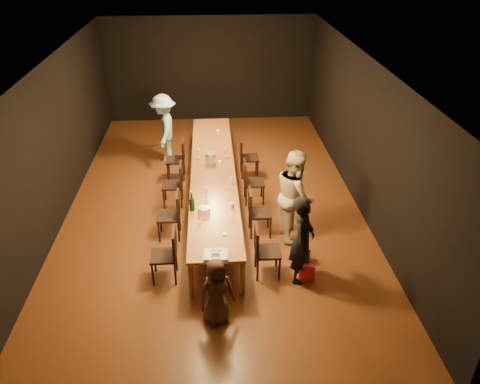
{
  "coord_description": "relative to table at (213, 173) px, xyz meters",
  "views": [
    {
      "loc": [
        -0.02,
        -8.55,
        5.1
      ],
      "look_at": [
        0.46,
        -1.35,
        1.0
      ],
      "focal_mm": 35.0,
      "sensor_mm": 36.0,
      "label": 1
    }
  ],
  "objects": [
    {
      "name": "wineglass_3",
      "position": [
        0.34,
        -0.69,
        0.15
      ],
      "size": [
        0.06,
        0.06,
        0.21
      ],
      "primitive_type": null,
      "color": "beige",
      "rests_on": "table"
    },
    {
      "name": "birthday_cake",
      "position": [
        -0.01,
        -2.9,
        0.09
      ],
      "size": [
        0.37,
        0.3,
        0.09
      ],
      "rotation": [
        0.0,
        0.0,
        -0.04
      ],
      "color": "white",
      "rests_on": "table"
    },
    {
      "name": "ice_bucket",
      "position": [
        -0.04,
        0.36,
        0.17
      ],
      "size": [
        0.29,
        0.29,
        0.25
      ],
      "primitive_type": "cylinder",
      "rotation": [
        0.0,
        0.0,
        -0.34
      ],
      "color": "silver",
      "rests_on": "table"
    },
    {
      "name": "plate_stack",
      "position": [
        -0.18,
        -1.61,
        0.11
      ],
      "size": [
        0.24,
        0.24,
        0.11
      ],
      "primitive_type": "cylinder",
      "rotation": [
        0.0,
        0.0,
        0.21
      ],
      "color": "white",
      "rests_on": "table"
    },
    {
      "name": "chair_left_1",
      "position": [
        -0.85,
        -1.2,
        -0.24
      ],
      "size": [
        0.42,
        0.42,
        0.93
      ],
      "primitive_type": null,
      "rotation": [
        0.0,
        0.0,
        1.57
      ],
      "color": "black",
      "rests_on": "ground"
    },
    {
      "name": "woman_birthday",
      "position": [
        1.38,
        -2.55,
        0.07
      ],
      "size": [
        0.54,
        0.66,
        1.55
      ],
      "primitive_type": "imported",
      "rotation": [
        0.0,
        0.0,
        1.22
      ],
      "color": "black",
      "rests_on": "ground"
    },
    {
      "name": "ground",
      "position": [
        0.0,
        0.0,
        -0.7
      ],
      "size": [
        10.0,
        10.0,
        0.0
      ],
      "primitive_type": "plane",
      "color": "#472711",
      "rests_on": "ground"
    },
    {
      "name": "chair_right_0",
      "position": [
        0.85,
        -2.4,
        -0.24
      ],
      "size": [
        0.42,
        0.42,
        0.93
      ],
      "primitive_type": null,
      "rotation": [
        0.0,
        0.0,
        -1.57
      ],
      "color": "black",
      "rests_on": "ground"
    },
    {
      "name": "chair_left_3",
      "position": [
        -0.85,
        1.2,
        -0.24
      ],
      "size": [
        0.42,
        0.42,
        0.93
      ],
      "primitive_type": null,
      "rotation": [
        0.0,
        0.0,
        1.57
      ],
      "color": "black",
      "rests_on": "ground"
    },
    {
      "name": "wineglass_0",
      "position": [
        -0.26,
        -1.78,
        0.15
      ],
      "size": [
        0.06,
        0.06,
        0.21
      ],
      "primitive_type": null,
      "color": "beige",
      "rests_on": "table"
    },
    {
      "name": "wineglass_1",
      "position": [
        0.31,
        -1.64,
        0.15
      ],
      "size": [
        0.06,
        0.06,
        0.21
      ],
      "primitive_type": null,
      "color": "beige",
      "rests_on": "table"
    },
    {
      "name": "child",
      "position": [
        -0.01,
        -3.42,
        -0.16
      ],
      "size": [
        0.63,
        0.52,
        1.09
      ],
      "primitive_type": "imported",
      "rotation": [
        0.0,
        0.0,
        0.39
      ],
      "color": "#3C2922",
      "rests_on": "ground"
    },
    {
      "name": "room_shell",
      "position": [
        0.0,
        0.0,
        1.38
      ],
      "size": [
        6.04,
        10.04,
        3.02
      ],
      "color": "black",
      "rests_on": "ground"
    },
    {
      "name": "chair_right_1",
      "position": [
        0.85,
        -1.2,
        -0.24
      ],
      "size": [
        0.42,
        0.42,
        0.93
      ],
      "primitive_type": null,
      "rotation": [
        0.0,
        0.0,
        -1.57
      ],
      "color": "black",
      "rests_on": "ground"
    },
    {
      "name": "man_blue",
      "position": [
        -1.15,
        2.18,
        0.14
      ],
      "size": [
        0.65,
        1.1,
        1.68
      ],
      "primitive_type": "imported",
      "rotation": [
        0.0,
        0.0,
        -1.55
      ],
      "color": "#90BADF",
      "rests_on": "ground"
    },
    {
      "name": "tealight_far",
      "position": [
        0.15,
        2.13,
        0.06
      ],
      "size": [
        0.05,
        0.05,
        0.03
      ],
      "primitive_type": "cylinder",
      "color": "#B2B7B2",
      "rests_on": "table"
    },
    {
      "name": "woman_tan",
      "position": [
        1.47,
        -1.29,
        0.17
      ],
      "size": [
        0.69,
        0.87,
        1.74
      ],
      "primitive_type": "imported",
      "rotation": [
        0.0,
        0.0,
        1.61
      ],
      "color": "beige",
      "rests_on": "ground"
    },
    {
      "name": "wineglass_2",
      "position": [
        -0.14,
        -1.07,
        0.15
      ],
      "size": [
        0.06,
        0.06,
        0.21
      ],
      "primitive_type": null,
      "color": "silver",
      "rests_on": "table"
    },
    {
      "name": "gift_bag_red",
      "position": [
        1.48,
        -2.62,
        -0.56
      ],
      "size": [
        0.26,
        0.2,
        0.28
      ],
      "primitive_type": "cube",
      "rotation": [
        0.0,
        0.0,
        0.35
      ],
      "color": "red",
      "rests_on": "ground"
    },
    {
      "name": "wineglass_4",
      "position": [
        -0.3,
        0.65,
        0.15
      ],
      "size": [
        0.06,
        0.06,
        0.21
      ],
      "primitive_type": null,
      "color": "silver",
      "rests_on": "table"
    },
    {
      "name": "chair_right_2",
      "position": [
        0.85,
        0.0,
        -0.24
      ],
      "size": [
        0.42,
        0.42,
        0.93
      ],
      "primitive_type": null,
      "rotation": [
        0.0,
        0.0,
        -1.57
      ],
      "color": "black",
      "rests_on": "ground"
    },
    {
      "name": "wineglass_5",
      "position": [
        0.28,
        0.67,
        0.15
      ],
      "size": [
        0.06,
        0.06,
        0.21
      ],
      "primitive_type": null,
      "color": "silver",
      "rests_on": "table"
    },
    {
      "name": "table",
      "position": [
        0.0,
        0.0,
        0.0
      ],
      "size": [
        0.9,
        6.0,
        0.75
      ],
      "color": "brown",
      "rests_on": "ground"
    },
    {
      "name": "chair_right_3",
      "position": [
        0.85,
        1.2,
        -0.24
      ],
      "size": [
        0.42,
        0.42,
        0.93
      ],
      "primitive_type": null,
      "rotation": [
        0.0,
        0.0,
        -1.57
      ],
      "color": "black",
      "rests_on": "ground"
    },
    {
      "name": "tealight_mid",
      "position": [
        0.15,
        0.39,
        0.06
      ],
      "size": [
        0.05,
        0.05,
        0.03
      ],
      "primitive_type": "cylinder",
      "color": "#B2B7B2",
      "rests_on": "table"
    },
    {
      "name": "champagne_bottle",
      "position": [
        -0.39,
        -1.51,
        0.24
      ],
      "size": [
        0.09,
        0.09,
        0.38
      ],
      "primitive_type": null,
      "rotation": [
        0.0,
        0.0,
        0.03
      ],
      "color": "black",
      "rests_on": "table"
    },
    {
      "name": "chair_left_2",
      "position": [
        -0.85,
        0.0,
        -0.24
      ],
      "size": [
        0.42,
        0.42,
        0.93
      ],
      "primitive_type": null,
      "rotation": [
        0.0,
        0.0,
        1.57
      ],
      "color": "black",
      "rests_on": "ground"
    },
    {
      "name": "chair_left_0",
      "position": [
        -0.85,
        -2.4,
        -0.24
      ],
      "size": [
        0.42,
        0.42,
        0.93
      ],
      "primitive_type": null,
      "rotation": [
        0.0,
        0.0,
        1.57
      ],
      "color": "black",
      "rests_on": "ground"
    },
    {
      "name": "gift_bag_blue",
      "position": [
        1.48,
        -2.16,
        -0.55
      ],
      "size": [
        0.28,
        0.23,
        0.3
      ],
      "primitive_type": "cube",
      "rotation": [
        0.0,
        0.0,
        0.36
      ],
      "color": "#2A3CB8",
      "rests_on": "ground"
    },
    {
      "name": "tealight_near",
      "position": [
        0.15,
        -2.31,
        0.06
      ],
      "size": [
        0.05,
        0.05,
        0.03
      ],
      "primitive_type": "cylinder",
      "color": "#B2B7B2",
      "rests_on": "table"
    }
  ]
}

